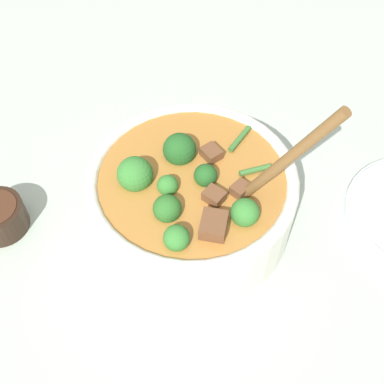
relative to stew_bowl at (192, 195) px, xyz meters
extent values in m
plane|color=#ADBCAD|center=(0.00, 0.00, -0.06)|extent=(4.00, 4.00, 0.00)
cylinder|color=white|center=(0.00, 0.00, -0.01)|extent=(0.26, 0.26, 0.09)
torus|color=white|center=(0.00, 0.00, 0.03)|extent=(0.26, 0.26, 0.02)
cylinder|color=#B27533|center=(0.00, 0.00, 0.01)|extent=(0.23, 0.23, 0.05)
sphere|color=#387F33|center=(-0.02, 0.08, 0.04)|extent=(0.03, 0.03, 0.03)
cylinder|color=#6B9956|center=(-0.02, 0.08, 0.02)|extent=(0.01, 0.01, 0.01)
sphere|color=#235B23|center=(-0.01, 0.01, 0.04)|extent=(0.03, 0.03, 0.03)
cylinder|color=#6B9956|center=(-0.01, 0.01, 0.02)|extent=(0.01, 0.01, 0.01)
sphere|color=#387F33|center=(0.03, 0.00, 0.04)|extent=(0.03, 0.03, 0.03)
cylinder|color=#6B9956|center=(0.03, 0.00, 0.02)|extent=(0.01, 0.01, 0.01)
sphere|color=#235B23|center=(-0.01, -0.04, 0.04)|extent=(0.04, 0.04, 0.04)
cylinder|color=#6B9956|center=(-0.01, -0.04, 0.01)|extent=(0.01, 0.01, 0.02)
sphere|color=#387F33|center=(0.06, 0.07, 0.04)|extent=(0.03, 0.03, 0.03)
cylinder|color=#6B9956|center=(0.06, 0.07, 0.02)|extent=(0.01, 0.01, 0.01)
sphere|color=#2D6B28|center=(0.05, 0.03, 0.04)|extent=(0.03, 0.03, 0.03)
cylinder|color=#6B9956|center=(0.05, 0.03, 0.02)|extent=(0.01, 0.01, 0.01)
sphere|color=#387F33|center=(0.06, -0.03, 0.04)|extent=(0.04, 0.04, 0.04)
cylinder|color=#6B9956|center=(0.06, -0.03, 0.01)|extent=(0.02, 0.02, 0.02)
cube|color=brown|center=(0.02, 0.08, 0.04)|extent=(0.04, 0.04, 0.02)
cube|color=brown|center=(-0.04, -0.02, 0.04)|extent=(0.02, 0.03, 0.02)
cube|color=brown|center=(-0.04, 0.05, 0.04)|extent=(0.02, 0.02, 0.02)
cube|color=brown|center=(-0.01, 0.04, 0.04)|extent=(0.03, 0.03, 0.02)
cylinder|color=#3D7533|center=(-0.07, 0.03, 0.04)|extent=(0.04, 0.02, 0.01)
cylinder|color=#3D7533|center=(-0.08, -0.02, 0.04)|extent=(0.05, 0.03, 0.01)
ellipsoid|color=brown|center=(-0.04, 0.05, 0.03)|extent=(0.04, 0.03, 0.01)
cylinder|color=brown|center=(-0.07, 0.08, 0.11)|extent=(0.07, 0.08, 0.17)
camera|label=1|loc=(0.18, 0.32, 0.48)|focal=45.00mm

